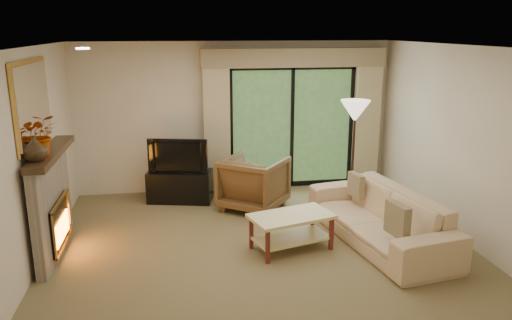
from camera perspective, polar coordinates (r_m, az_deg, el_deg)
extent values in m
plane|color=olive|center=(6.77, 0.42, -9.68)|extent=(5.50, 5.50, 0.00)
plane|color=silver|center=(6.16, 0.46, 12.87)|extent=(5.50, 5.50, 0.00)
plane|color=beige|center=(8.77, -2.33, 4.93)|extent=(5.00, 0.00, 5.00)
plane|color=beige|center=(4.02, 6.53, -7.42)|extent=(5.00, 0.00, 5.00)
plane|color=beige|center=(6.49, -24.26, 0.02)|extent=(0.00, 5.00, 5.00)
plane|color=beige|center=(7.32, 22.19, 1.81)|extent=(0.00, 5.00, 5.00)
cube|color=#C3B488|center=(8.59, -4.52, 4.01)|extent=(0.45, 0.18, 2.35)
cube|color=#C3B488|center=(9.21, 12.51, 4.44)|extent=(0.45, 0.18, 2.35)
cube|color=#9B8864|center=(8.69, 4.40, 11.58)|extent=(3.20, 0.24, 0.32)
cube|color=black|center=(8.42, -8.65, -2.95)|extent=(1.12, 0.69, 0.52)
imported|color=black|center=(8.27, -8.80, 0.63)|extent=(0.98, 0.35, 0.56)
imported|color=brown|center=(7.94, -0.24, -2.65)|extent=(1.28, 1.29, 0.85)
imported|color=#D6B68C|center=(6.94, 13.90, -6.33)|extent=(1.35, 2.57, 0.71)
cube|color=#4B2D22|center=(6.23, 15.85, -6.59)|extent=(0.17, 0.41, 0.40)
cube|color=#4B2D22|center=(7.45, 11.34, -2.83)|extent=(0.15, 0.35, 0.34)
imported|color=#3B2A18|center=(6.09, -23.97, 1.22)|extent=(0.34, 0.34, 0.29)
imported|color=#A03B06|center=(6.31, -23.51, 2.67)|extent=(0.50, 0.45, 0.49)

